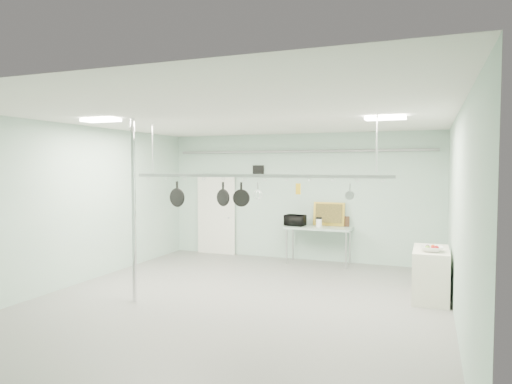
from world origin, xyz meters
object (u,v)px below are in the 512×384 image
at_px(chrome_pole, 134,211).
at_px(prep_table, 318,230).
at_px(microwave, 295,220).
at_px(side_cabinet, 431,274).
at_px(skillet_mid, 223,194).
at_px(fruit_bowl, 432,249).
at_px(pot_rack, 254,174).
at_px(skillet_left, 177,194).
at_px(skillet_right, 241,194).
at_px(coffee_canister, 319,223).

distance_m(chrome_pole, prep_table, 4.85).
height_order(chrome_pole, microwave, chrome_pole).
distance_m(side_cabinet, skillet_mid, 3.99).
height_order(prep_table, fruit_bowl, fruit_bowl).
xyz_separation_m(microwave, fruit_bowl, (3.14, -2.48, -0.09)).
height_order(fruit_bowl, skillet_mid, skillet_mid).
xyz_separation_m(chrome_pole, skillet_mid, (1.29, 0.90, 0.27)).
bearing_deg(prep_table, pot_rack, -96.91).
bearing_deg(side_cabinet, skillet_left, -166.31).
distance_m(skillet_mid, skillet_right, 0.36).
height_order(prep_table, coffee_canister, coffee_canister).
bearing_deg(chrome_pole, skillet_right, 28.59).
relative_size(prep_table, side_cabinet, 1.33).
bearing_deg(side_cabinet, prep_table, 139.21).
bearing_deg(microwave, fruit_bowl, 150.26).
xyz_separation_m(fruit_bowl, skillet_right, (-3.20, -0.83, 0.92)).
height_order(chrome_pole, fruit_bowl, chrome_pole).
bearing_deg(side_cabinet, skillet_mid, -162.82).
distance_m(side_cabinet, microwave, 3.88).
bearing_deg(microwave, skillet_right, 97.48).
distance_m(prep_table, pot_rack, 3.61).
distance_m(chrome_pole, side_cabinet, 5.37).
bearing_deg(skillet_right, microwave, 80.09).
xyz_separation_m(chrome_pole, skillet_right, (1.65, 0.90, 0.27)).
height_order(microwave, skillet_right, skillet_right).
height_order(prep_table, pot_rack, pot_rack).
xyz_separation_m(chrome_pole, pot_rack, (1.90, 0.90, 0.63)).
xyz_separation_m(side_cabinet, skillet_mid, (-3.56, -1.10, 1.42)).
relative_size(prep_table, fruit_bowl, 4.17).
xyz_separation_m(prep_table, skillet_mid, (-1.01, -3.30, 1.04)).
bearing_deg(skillet_left, fruit_bowl, 20.93).
height_order(chrome_pole, skillet_mid, chrome_pole).
height_order(coffee_canister, skillet_left, skillet_left).
relative_size(chrome_pole, coffee_canister, 16.01).
xyz_separation_m(chrome_pole, side_cabinet, (4.85, 2.00, -1.15)).
relative_size(prep_table, skillet_left, 3.28).
distance_m(prep_table, skillet_mid, 3.60).
xyz_separation_m(chrome_pole, skillet_left, (0.33, 0.90, 0.24)).
distance_m(coffee_canister, fruit_bowl, 3.51).
xyz_separation_m(pot_rack, fruit_bowl, (2.95, 0.83, -1.28)).
bearing_deg(skillet_mid, skillet_right, 20.88).
bearing_deg(skillet_right, fruit_bowl, 5.72).
height_order(pot_rack, skillet_left, pot_rack).
distance_m(prep_table, skillet_right, 3.52).
relative_size(pot_rack, skillet_mid, 11.21).
xyz_separation_m(microwave, skillet_mid, (-0.42, -3.31, 0.83)).
xyz_separation_m(chrome_pole, coffee_canister, (2.32, 4.17, -0.60)).
height_order(prep_table, skillet_right, skillet_right).
height_order(coffee_canister, fruit_bowl, coffee_canister).
xyz_separation_m(prep_table, microwave, (-0.59, 0.01, 0.21)).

